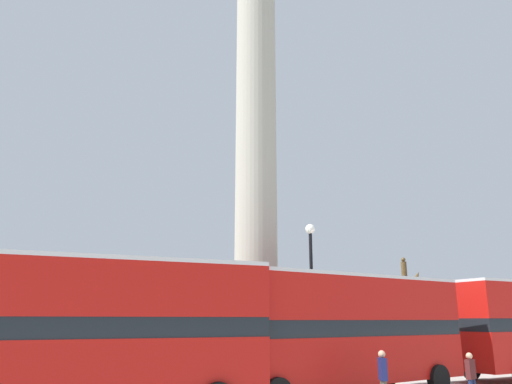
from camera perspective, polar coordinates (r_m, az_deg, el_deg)
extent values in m
plane|color=#ADA89E|center=(23.56, 0.00, -20.79)|extent=(200.00, 200.00, 0.00)
cube|color=#A39E8E|center=(23.50, 0.00, -19.39)|extent=(5.13, 5.13, 1.16)
cube|color=#A39E8E|center=(23.43, 0.00, -16.57)|extent=(3.69, 3.69, 1.16)
cube|color=#A39E8E|center=(23.42, 0.00, -13.74)|extent=(2.26, 2.26, 1.16)
cylinder|color=#A39E8E|center=(25.21, 0.00, 7.36)|extent=(2.03, 2.03, 17.00)
cube|color=#B7140F|center=(18.91, 9.65, -18.27)|extent=(10.91, 3.50, 1.57)
cube|color=black|center=(18.87, 9.51, -15.07)|extent=(10.91, 3.45, 0.55)
cube|color=#B7140F|center=(18.88, 9.38, -11.98)|extent=(10.91, 3.50, 1.48)
cube|color=silver|center=(18.93, 9.28, -9.56)|extent=(10.91, 3.50, 0.12)
cylinder|color=black|center=(22.52, 14.76, -19.36)|extent=(1.02, 0.40, 1.00)
cylinder|color=black|center=(20.96, 20.14, -19.39)|extent=(1.02, 0.40, 1.00)
cylinder|color=black|center=(25.98, 23.36, -17.97)|extent=(1.00, 0.31, 1.00)
cube|color=#B7140F|center=(14.92, -20.03, -18.57)|extent=(10.53, 3.45, 1.65)
cube|color=black|center=(14.86, -19.66, -14.35)|extent=(10.52, 3.40, 0.55)
cube|color=#B7140F|center=(14.88, -19.33, -10.45)|extent=(10.53, 3.45, 1.48)
cube|color=silver|center=(14.95, -19.07, -7.41)|extent=(10.53, 3.45, 0.12)
cube|color=#A39E8E|center=(33.33, 17.08, -15.64)|extent=(3.40, 2.47, 3.10)
ellipsoid|color=brown|center=(33.39, 16.67, -10.06)|extent=(2.25, 1.08, 1.03)
cone|color=brown|center=(34.20, 17.87, -9.29)|extent=(1.00, 0.59, 1.08)
cylinder|color=brown|center=(33.46, 16.55, -8.42)|extent=(0.36, 0.36, 0.90)
sphere|color=brown|center=(33.52, 16.48, -7.42)|extent=(0.28, 0.28, 0.28)
cylinder|color=brown|center=(34.05, 17.30, -11.96)|extent=(0.20, 0.20, 1.19)
cylinder|color=brown|center=(33.66, 18.02, -11.89)|extent=(0.20, 0.20, 1.19)
cylinder|color=brown|center=(33.02, 15.58, -12.02)|extent=(0.20, 0.20, 1.19)
cylinder|color=brown|center=(32.62, 16.30, -11.95)|extent=(0.20, 0.20, 1.19)
cylinder|color=black|center=(21.02, 6.69, -20.93)|extent=(0.31, 0.31, 0.40)
cylinder|color=black|center=(20.89, 6.46, -13.09)|extent=(0.14, 0.14, 6.13)
sphere|color=white|center=(21.21, 6.21, -4.22)|extent=(0.41, 0.41, 0.41)
cube|color=#471919|center=(18.44, 23.31, -18.10)|extent=(0.45, 0.26, 0.61)
sphere|color=tan|center=(18.41, 23.18, -16.84)|extent=(0.21, 0.21, 0.21)
cube|color=#191E51|center=(16.71, 14.27, -19.02)|extent=(0.36, 0.48, 0.66)
sphere|color=tan|center=(16.67, 14.17, -17.52)|extent=(0.22, 0.22, 0.22)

